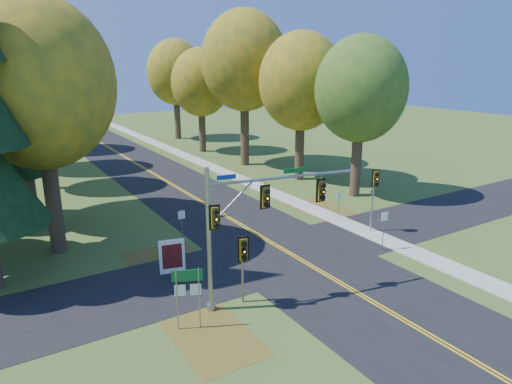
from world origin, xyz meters
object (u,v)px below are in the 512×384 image
route_sign_cluster (188,287)px  info_kiosk (172,257)px  traffic_mast (248,216)px  east_signal_pole (375,185)px

route_sign_cluster → info_kiosk: (1.36, 5.22, -0.99)m
traffic_mast → east_signal_pole: size_ratio=1.70×
info_kiosk → traffic_mast: bearing=-55.9°
traffic_mast → east_signal_pole: traffic_mast is taller
route_sign_cluster → info_kiosk: 5.48m
info_kiosk → east_signal_pole: bearing=8.0°
info_kiosk → route_sign_cluster: bearing=-91.3°
east_signal_pole → traffic_mast: bearing=-139.5°
east_signal_pole → route_sign_cluster: bearing=-141.1°
east_signal_pole → info_kiosk: size_ratio=2.28×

